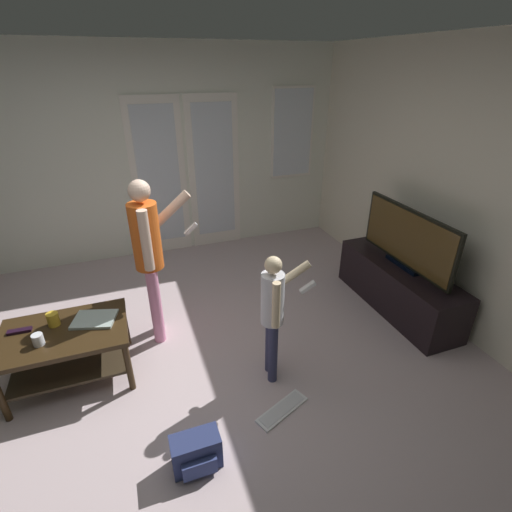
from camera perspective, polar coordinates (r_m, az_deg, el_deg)
The scene contains 14 objects.
ground_plane at distance 3.31m, azimuth -10.94°, elevation -18.27°, with size 5.36×5.17×0.02m, color #C2ACB0.
wall_back_with_doors at distance 5.01m, azimuth -16.47°, elevation 13.95°, with size 5.36×0.09×2.60m.
wall_right_plain at distance 3.84m, azimuth 29.85°, elevation 7.94°, with size 0.06×5.17×2.57m.
coffee_table at distance 3.39m, azimuth -26.75°, elevation -11.83°, with size 0.94×0.64×0.48m.
tv_stand at distance 4.20m, azimuth 20.71°, elevation -4.43°, with size 0.46×1.49×0.49m.
flat_screen_tv at distance 3.95m, azimuth 21.96°, elevation 2.46°, with size 0.08×1.22×0.60m.
person_adult at distance 3.33m, azimuth -15.87°, elevation 0.97°, with size 0.59×0.41×1.52m.
person_child at distance 2.88m, azimuth 2.70°, elevation -7.94°, with size 0.48×0.30×1.11m.
backpack at distance 2.72m, azimuth -9.03°, elevation -27.33°, with size 0.31×0.20×0.24m.
loose_keyboard at distance 3.05m, azimuth 3.97°, elevation -22.21°, with size 0.46×0.29×0.02m.
laptop_closed at distance 3.33m, azimuth -23.26°, elevation -8.80°, with size 0.32×0.24×0.02m, color #A8BCB5.
cup_near_edge at distance 3.23m, azimuth -30.13°, elevation -10.91°, with size 0.08×0.08×0.09m, color white.
cup_by_laptop at distance 3.39m, azimuth -28.39°, elevation -8.43°, with size 0.09×0.09×0.11m, color gold.
tv_remote_black at distance 3.46m, azimuth -32.20°, elevation -9.58°, with size 0.17×0.05×0.02m, color black.
Camera 1 is at (-0.22, -2.34, 2.32)m, focal length 26.40 mm.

